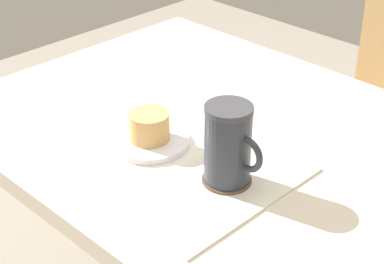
% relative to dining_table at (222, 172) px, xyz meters
% --- Properties ---
extents(dining_table, '(1.03, 0.76, 0.76)m').
position_rel_dining_table_xyz_m(dining_table, '(0.00, 0.00, 0.00)').
color(dining_table, beige).
rests_on(dining_table, ground_plane).
extents(placemat, '(0.39, 0.33, 0.00)m').
position_rel_dining_table_xyz_m(placemat, '(0.02, -0.15, 0.10)').
color(placemat, silver).
rests_on(placemat, dining_table).
extents(pastry_plate, '(0.15, 0.15, 0.01)m').
position_rel_dining_table_xyz_m(pastry_plate, '(-0.06, -0.14, 0.11)').
color(pastry_plate, white).
rests_on(pastry_plate, placemat).
extents(pastry, '(0.07, 0.07, 0.05)m').
position_rel_dining_table_xyz_m(pastry, '(-0.06, -0.14, 0.14)').
color(pastry, '#E0A860').
rests_on(pastry, pastry_plate).
extents(coffee_coaster, '(0.08, 0.08, 0.00)m').
position_rel_dining_table_xyz_m(coffee_coaster, '(0.12, -0.13, 0.10)').
color(coffee_coaster, brown).
rests_on(coffee_coaster, placemat).
extents(coffee_mug, '(0.11, 0.08, 0.14)m').
position_rel_dining_table_xyz_m(coffee_mug, '(0.13, -0.13, 0.17)').
color(coffee_mug, '#2D333D').
rests_on(coffee_mug, coffee_coaster).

